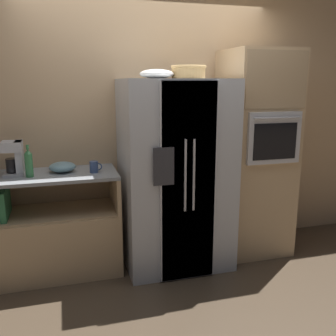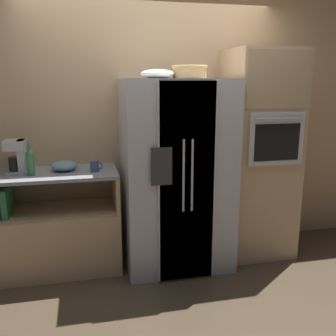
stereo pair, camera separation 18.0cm
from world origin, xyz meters
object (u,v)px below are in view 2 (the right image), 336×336
at_px(refrigerator, 176,175).
at_px(wall_oven, 258,155).
at_px(wicker_basket, 190,72).
at_px(mixing_bowl, 64,166).
at_px(fruit_bowl, 158,74).
at_px(mug, 95,166).
at_px(bottle_tall, 30,161).
at_px(coffee_maker, 18,155).

height_order(refrigerator, wall_oven, wall_oven).
distance_m(wicker_basket, mixing_bowl, 1.45).
bearing_deg(wicker_basket, fruit_bowl, 178.70).
relative_size(wicker_basket, mug, 2.89).
bearing_deg(wicker_basket, bottle_tall, -179.19).
distance_m(refrigerator, mug, 0.76).
bearing_deg(wall_oven, wicker_basket, -178.94).
bearing_deg(wall_oven, mug, -179.14).
height_order(wicker_basket, bottle_tall, wicker_basket).
bearing_deg(coffee_maker, wall_oven, -1.74).
relative_size(refrigerator, coffee_maker, 5.93).
distance_m(wall_oven, mixing_bowl, 1.91).
bearing_deg(refrigerator, coffee_maker, 174.45).
bearing_deg(wicker_basket, wall_oven, 1.06).
height_order(wicker_basket, mug, wicker_basket).
relative_size(wall_oven, mixing_bowl, 8.60).
height_order(refrigerator, wicker_basket, wicker_basket).
height_order(bottle_tall, mixing_bowl, bottle_tall).
xyz_separation_m(mixing_bowl, coffee_maker, (-0.39, -0.01, 0.12)).
height_order(mug, coffee_maker, coffee_maker).
relative_size(wicker_basket, fruit_bowl, 1.06).
xyz_separation_m(bottle_tall, coffee_maker, (-0.12, 0.10, 0.04)).
relative_size(wall_oven, mug, 18.20).
distance_m(bottle_tall, mixing_bowl, 0.31).
bearing_deg(refrigerator, mixing_bowl, 171.83).
relative_size(mixing_bowl, coffee_maker, 0.80).
relative_size(refrigerator, mug, 15.74).
bearing_deg(mixing_bowl, fruit_bowl, -5.69).
bearing_deg(wall_oven, bottle_tall, -179.11).
bearing_deg(fruit_bowl, mug, -178.28).
height_order(wall_oven, bottle_tall, wall_oven).
bearing_deg(wicker_basket, mixing_bowl, 175.43).
relative_size(bottle_tall, mug, 2.48).
distance_m(fruit_bowl, mug, 1.01).
height_order(fruit_bowl, mixing_bowl, fruit_bowl).
bearing_deg(wall_oven, mixing_bowl, 177.60).
bearing_deg(coffee_maker, fruit_bowl, -3.48).
bearing_deg(mixing_bowl, coffee_maker, -178.55).
relative_size(fruit_bowl, mixing_bowl, 1.29).
xyz_separation_m(wicker_basket, coffee_maker, (-1.56, 0.08, -0.73)).
distance_m(refrigerator, wicker_basket, 0.96).
distance_m(wall_oven, mug, 1.63).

